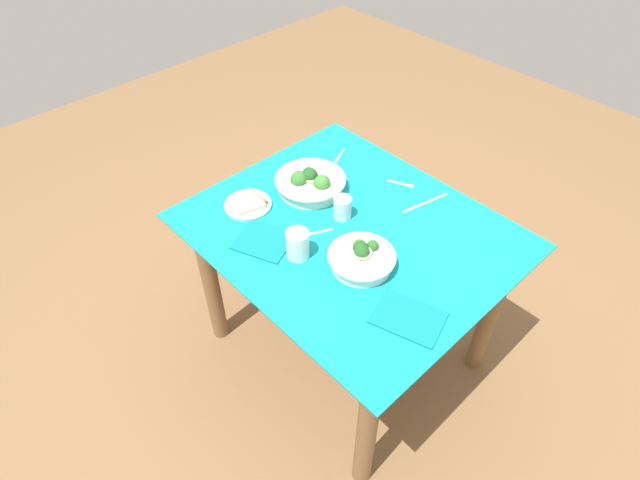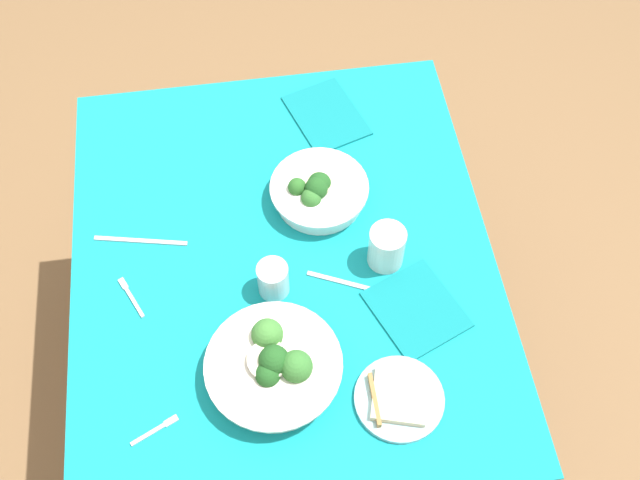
# 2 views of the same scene
# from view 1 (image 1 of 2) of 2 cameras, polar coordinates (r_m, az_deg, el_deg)

# --- Properties ---
(ground_plane) EXTENTS (6.00, 6.00, 0.00)m
(ground_plane) POSITION_cam_1_polar(r_m,az_deg,el_deg) (2.47, 2.64, -11.42)
(ground_plane) COLOR brown
(dining_table) EXTENTS (1.12, 0.94, 0.73)m
(dining_table) POSITION_cam_1_polar(r_m,az_deg,el_deg) (2.01, 3.19, -1.54)
(dining_table) COLOR teal
(dining_table) RESTS_ON ground_plane
(broccoli_bowl_far) EXTENTS (0.23, 0.23, 0.09)m
(broccoli_bowl_far) POSITION_cam_1_polar(r_m,az_deg,el_deg) (1.77, 4.54, -1.97)
(broccoli_bowl_far) COLOR white
(broccoli_bowl_far) RESTS_ON dining_table
(broccoli_bowl_near) EXTENTS (0.28, 0.28, 0.10)m
(broccoli_bowl_near) POSITION_cam_1_polar(r_m,az_deg,el_deg) (2.07, -1.05, 6.21)
(broccoli_bowl_near) COLOR silver
(broccoli_bowl_near) RESTS_ON dining_table
(bread_side_plate) EXTENTS (0.18, 0.18, 0.03)m
(bread_side_plate) POSITION_cam_1_polar(r_m,az_deg,el_deg) (2.03, -7.80, 3.91)
(bread_side_plate) COLOR #99C6D1
(bread_side_plate) RESTS_ON dining_table
(water_glass_center) EXTENTS (0.07, 0.07, 0.09)m
(water_glass_center) POSITION_cam_1_polar(r_m,az_deg,el_deg) (1.94, 2.45, 3.52)
(water_glass_center) COLOR silver
(water_glass_center) RESTS_ON dining_table
(water_glass_side) EXTENTS (0.08, 0.08, 0.10)m
(water_glass_side) POSITION_cam_1_polar(r_m,az_deg,el_deg) (1.79, -2.44, -0.47)
(water_glass_side) COLOR silver
(water_glass_side) RESTS_ON dining_table
(fork_by_far_bowl) EXTENTS (0.11, 0.06, 0.00)m
(fork_by_far_bowl) POSITION_cam_1_polar(r_m,az_deg,el_deg) (2.14, 8.85, 6.03)
(fork_by_far_bowl) COLOR #B7B7BC
(fork_by_far_bowl) RESTS_ON dining_table
(fork_by_near_bowl) EXTENTS (0.05, 0.10, 0.00)m
(fork_by_near_bowl) POSITION_cam_1_polar(r_m,az_deg,el_deg) (2.27, 2.11, 9.03)
(fork_by_near_bowl) COLOR #B7B7BC
(fork_by_near_bowl) RESTS_ON dining_table
(table_knife_left) EXTENTS (0.06, 0.21, 0.00)m
(table_knife_left) POSITION_cam_1_polar(r_m,az_deg,el_deg) (2.07, 11.35, 3.96)
(table_knife_left) COLOR #B7B7BC
(table_knife_left) RESTS_ON dining_table
(table_knife_right) EXTENTS (0.09, 0.18, 0.00)m
(table_knife_right) POSITION_cam_1_polar(r_m,az_deg,el_deg) (1.89, -1.42, 0.54)
(table_knife_right) COLOR #B7B7BC
(table_knife_right) RESTS_ON dining_table
(napkin_folded_upper) EXTENTS (0.25, 0.21, 0.01)m
(napkin_folded_upper) POSITION_cam_1_polar(r_m,az_deg,el_deg) (1.66, 9.55, -8.27)
(napkin_folded_upper) COLOR #0F777D
(napkin_folded_upper) RESTS_ON dining_table
(napkin_folded_lower) EXTENTS (0.24, 0.23, 0.01)m
(napkin_folded_lower) POSITION_cam_1_polar(r_m,az_deg,el_deg) (1.88, -6.08, -0.07)
(napkin_folded_lower) COLOR #0F777D
(napkin_folded_lower) RESTS_ON dining_table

